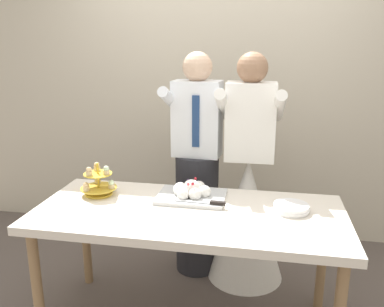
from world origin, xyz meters
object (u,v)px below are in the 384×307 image
Objects in this scene: dessert_table at (189,222)px; cupcake_stand at (98,183)px; plate_stack at (291,208)px; main_cake_tray at (192,193)px; person_groom at (197,178)px; person_bride at (247,204)px.

cupcake_stand reaches higher than dessert_table.
main_cake_tray is at bearing 171.56° from plate_stack.
dessert_table is 1.08× the size of person_groom.
person_groom is at bearing 44.04° from cupcake_stand.
cupcake_stand is 0.14× the size of person_groom.
person_bride is (0.92, 0.48, -0.27)m from cupcake_stand.
person_bride reaches higher than dessert_table.
plate_stack is 0.64m from person_bride.
main_cake_tray is 0.60m from person_bride.
dessert_table is 1.08× the size of person_bride.
main_cake_tray is 0.26× the size of person_groom.
plate_stack is (1.20, -0.05, -0.06)m from cupcake_stand.
dessert_table is at bearing -171.48° from plate_stack.
person_groom is at bearing 138.42° from plate_stack.
dessert_table is 0.21m from main_cake_tray.
plate_stack is 0.12× the size of person_groom.
plate_stack is at bearing 8.52° from dessert_table.
plate_stack is at bearing -41.58° from person_groom.
main_cake_tray is at bearing 3.86° from cupcake_stand.
cupcake_stand is 1.11× the size of plate_stack.
person_groom reaches higher than cupcake_stand.
person_groom reaches higher than dessert_table.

